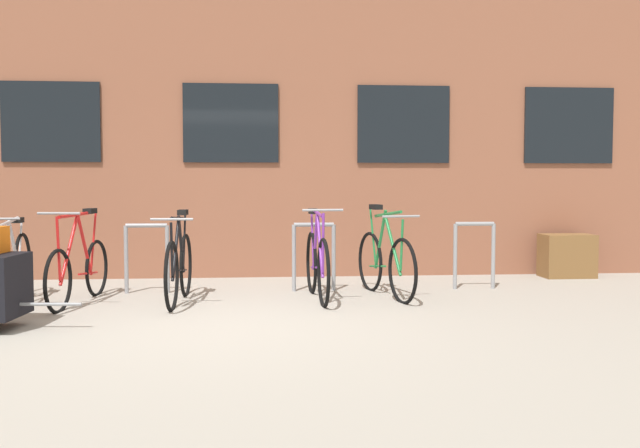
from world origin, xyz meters
The scene contains 9 objects.
ground_plane centered at (0.00, 0.00, 0.00)m, with size 42.00×42.00×0.00m, color #9E998E.
storefront_building centered at (0.00, 6.58, 3.16)m, with size 28.00×6.81×6.32m.
bike_rack centered at (0.04, 1.90, 0.50)m, with size 6.53×0.05×0.84m.
bicycle_red centered at (-1.59, 1.25, 0.38)m, with size 0.44×1.76×1.05m.
bicycle_green centered at (1.84, 1.43, 0.40)m, with size 0.51×1.68×1.08m.
bicycle_silver centered at (-2.33, 1.29, 0.40)m, with size 0.44×1.84×0.98m.
bicycle_purple centered at (1.03, 1.31, 0.40)m, with size 0.44×1.73×1.06m.
bicycle_black centered at (-0.50, 1.21, 0.40)m, with size 0.44×1.71×1.03m.
planter_box centered at (4.66, 2.85, 0.30)m, with size 0.70×0.44×0.60m, color brown.
Camera 1 is at (0.37, -6.64, 1.32)m, focal length 39.72 mm.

